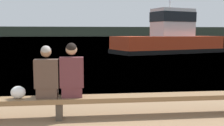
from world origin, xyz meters
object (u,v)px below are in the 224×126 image
object	(u,v)px
bench_main	(59,101)
tugboat_red	(169,39)
person_right	(72,73)
person_left	(47,75)
shopping_bag	(18,92)

from	to	relation	value
bench_main	tugboat_red	xyz separation A→B (m)	(8.34, 18.42, 0.85)
person_right	tugboat_red	world-z (taller)	tugboat_red
person_right	bench_main	bearing A→B (deg)	180.00
person_left	person_right	bearing A→B (deg)	-0.19
bench_main	shopping_bag	bearing A→B (deg)	-179.27
person_right	tugboat_red	distance (m)	20.12
bench_main	person_right	distance (m)	0.60
person_left	person_right	distance (m)	0.49
person_right	tugboat_red	bearing A→B (deg)	66.29
person_left	shopping_bag	size ratio (longest dim) A/B	3.65
bench_main	tugboat_red	distance (m)	20.24
tugboat_red	bench_main	bearing A→B (deg)	136.45
bench_main	person_right	world-z (taller)	person_right
person_left	person_right	xyz separation A→B (m)	(0.48, -0.00, 0.03)
bench_main	person_left	distance (m)	0.56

